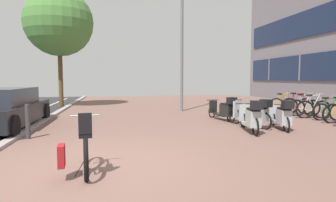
% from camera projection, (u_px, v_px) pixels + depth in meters
% --- Properties ---
extents(ground, '(21.00, 40.00, 0.13)m').
position_uv_depth(ground, '(181.00, 161.00, 5.29)').
color(ground, black).
extents(bicycle_foreground, '(0.61, 1.36, 1.08)m').
position_uv_depth(bicycle_foreground, '(83.00, 151.00, 4.52)').
color(bicycle_foreground, black).
rests_on(bicycle_foreground, ground).
extents(bicycle_rack_03, '(1.32, 0.48, 0.95)m').
position_uv_depth(bicycle_rack_03, '(329.00, 112.00, 10.33)').
color(bicycle_rack_03, black).
rests_on(bicycle_rack_03, ground).
extents(bicycle_rack_04, '(1.44, 0.48, 1.03)m').
position_uv_depth(bicycle_rack_04, '(313.00, 109.00, 10.94)').
color(bicycle_rack_04, black).
rests_on(bicycle_rack_04, ground).
extents(bicycle_rack_05, '(1.37, 0.48, 1.01)m').
position_uv_depth(bicycle_rack_05, '(304.00, 108.00, 11.60)').
color(bicycle_rack_05, black).
rests_on(bicycle_rack_05, ground).
extents(bicycle_rack_06, '(1.39, 0.57, 1.03)m').
position_uv_depth(bicycle_rack_06, '(297.00, 106.00, 12.28)').
color(bicycle_rack_06, black).
rests_on(bicycle_rack_06, ground).
extents(bicycle_rack_07, '(1.24, 0.57, 0.97)m').
position_uv_depth(bicycle_rack_07, '(283.00, 105.00, 12.88)').
color(bicycle_rack_07, black).
rests_on(bicycle_rack_07, ground).
extents(scooter_near, '(0.66, 1.82, 0.93)m').
position_uv_depth(scooter_near, '(224.00, 110.00, 10.26)').
color(scooter_near, black).
rests_on(scooter_near, ground).
extents(scooter_mid, '(0.67, 1.78, 1.00)m').
position_uv_depth(scooter_mid, '(251.00, 117.00, 7.94)').
color(scooter_mid, black).
rests_on(scooter_mid, ground).
extents(scooter_far, '(0.71, 1.67, 0.96)m').
position_uv_depth(scooter_far, '(282.00, 116.00, 8.41)').
color(scooter_far, black).
rests_on(scooter_far, ground).
extents(scooter_extra, '(0.86, 1.75, 0.96)m').
position_uv_depth(scooter_extra, '(254.00, 114.00, 8.87)').
color(scooter_extra, black).
rests_on(scooter_extra, ground).
extents(parked_car_near, '(1.92, 4.48, 1.27)m').
position_uv_depth(parked_car_near, '(2.00, 109.00, 8.70)').
color(parked_car_near, black).
rests_on(parked_car_near, ground).
extents(lamp_post, '(0.20, 0.52, 6.69)m').
position_uv_depth(lamp_post, '(182.00, 35.00, 13.12)').
color(lamp_post, slate).
rests_on(lamp_post, ground).
extents(street_tree, '(3.69, 3.69, 6.51)m').
position_uv_depth(street_tree, '(59.00, 23.00, 15.10)').
color(street_tree, brown).
rests_on(street_tree, ground).
extents(bollard_far, '(0.12, 0.12, 0.91)m').
position_uv_depth(bollard_far, '(28.00, 122.00, 7.16)').
color(bollard_far, '#38383D').
rests_on(bollard_far, ground).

